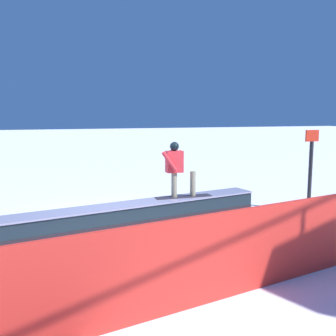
% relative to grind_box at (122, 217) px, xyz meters
% --- Properties ---
extents(ground_plane, '(120.00, 120.00, 0.00)m').
position_rel_grind_box_xyz_m(ground_plane, '(0.00, 0.00, -0.24)').
color(ground_plane, white).
extents(grind_box, '(7.21, 1.91, 0.54)m').
position_rel_grind_box_xyz_m(grind_box, '(0.00, 0.00, 0.00)').
color(grind_box, black).
rests_on(grind_box, ground_plane).
extents(snowboarder, '(1.43, 0.42, 1.38)m').
position_rel_grind_box_xyz_m(snowboarder, '(-1.46, -0.29, 1.04)').
color(snowboarder, '#28242E').
rests_on(snowboarder, grind_box).
extents(safety_fence, '(13.51, 2.47, 1.26)m').
position_rel_grind_box_xyz_m(safety_fence, '(0.00, 3.93, 0.38)').
color(safety_fence, red).
rests_on(safety_fence, ground_plane).
extents(trail_marker, '(0.40, 0.10, 2.17)m').
position_rel_grind_box_xyz_m(trail_marker, '(-5.05, 0.19, 0.91)').
color(trail_marker, '#262628').
rests_on(trail_marker, ground_plane).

